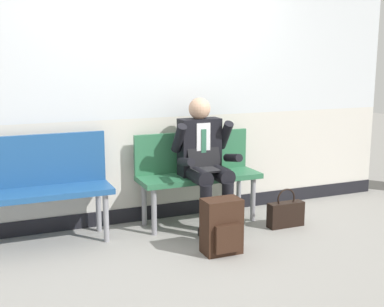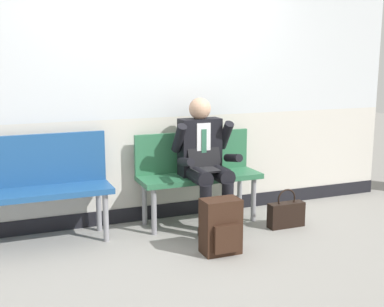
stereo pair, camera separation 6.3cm
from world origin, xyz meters
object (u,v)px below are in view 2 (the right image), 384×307
object	(u,v)px
bench_with_person	(197,169)
person_seated	(205,160)
handbag	(286,214)
bench_empty	(33,181)
backpack	(221,227)

from	to	relation	value
bench_with_person	person_seated	bearing A→B (deg)	-90.00
handbag	bench_empty	bearing A→B (deg)	167.59
person_seated	backpack	world-z (taller)	person_seated
bench_empty	backpack	distance (m)	1.69
bench_empty	backpack	xyz separation A→B (m)	(1.42, -0.87, -0.33)
handbag	person_seated	bearing A→B (deg)	157.70
person_seated	handbag	size ratio (longest dim) A/B	3.27
bench_with_person	handbag	bearing A→B (deg)	-34.21
backpack	person_seated	bearing A→B (deg)	78.07
backpack	handbag	distance (m)	0.95
person_seated	backpack	xyz separation A→B (m)	(-0.14, -0.66, -0.44)
person_seated	handbag	world-z (taller)	person_seated
bench_empty	backpack	size ratio (longest dim) A/B	2.84
person_seated	handbag	bearing A→B (deg)	-22.30
person_seated	bench_with_person	bearing A→B (deg)	90.00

